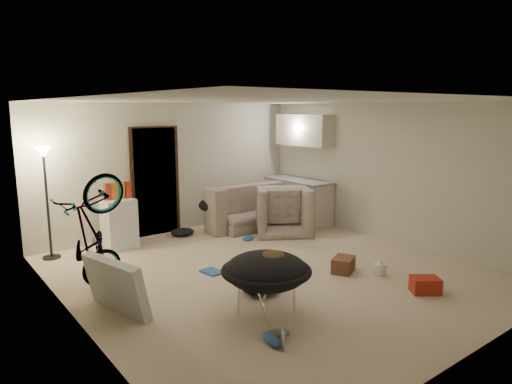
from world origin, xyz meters
TOP-DOWN VIEW (x-y plane):
  - floor at (0.00, 0.00)m, footprint 5.50×6.00m
  - ceiling at (0.00, 0.00)m, footprint 5.50×6.00m
  - wall_back at (0.00, 3.01)m, footprint 5.50×0.02m
  - wall_front at (0.00, -3.01)m, footprint 5.50×0.02m
  - wall_left at (-2.76, 0.00)m, footprint 0.02×6.00m
  - wall_right at (2.76, 0.00)m, footprint 0.02×6.00m
  - doorway at (-0.40, 2.97)m, footprint 0.85×0.10m
  - door_trim at (-0.40, 2.94)m, footprint 0.97×0.04m
  - floor_lamp at (-2.40, 2.65)m, footprint 0.28×0.28m
  - kitchen_counter at (2.43, 2.00)m, footprint 0.60×1.50m
  - counter_top at (2.43, 2.00)m, footprint 0.64×1.54m
  - kitchen_uppers at (2.56, 2.00)m, footprint 0.38×1.40m
  - sofa at (1.50, 2.45)m, footprint 2.30×0.95m
  - armchair at (1.65, 1.67)m, footprint 1.37×1.33m
  - bicycle at (-2.30, 0.84)m, footprint 1.67×0.87m
  - book_asset at (-1.32, -1.85)m, footprint 0.25×0.22m
  - mini_fridge at (-1.29, 2.55)m, footprint 0.51×0.51m
  - snack_box_0 at (-1.46, 2.55)m, footprint 0.11×0.09m
  - snack_box_1 at (-1.34, 2.55)m, footprint 0.11×0.09m
  - snack_box_2 at (-1.22, 2.55)m, footprint 0.11×0.09m
  - snack_box_3 at (-1.10, 2.55)m, footprint 0.11×0.09m
  - saucer_chair at (-0.93, -1.08)m, footprint 1.06×1.06m
  - hoodie at (-0.88, -1.11)m, footprint 0.61×0.57m
  - sofa_drape at (0.55, 2.45)m, footprint 0.62×0.54m
  - tv_box at (-2.30, 0.05)m, footprint 0.49×1.04m
  - drink_case_a at (0.88, -0.66)m, footprint 0.47×0.42m
  - drink_case_b at (1.14, -1.85)m, footprint 0.44×0.43m
  - juicer at (1.20, -1.08)m, footprint 0.17×0.17m
  - newspaper at (0.47, 0.48)m, footprint 0.73×0.75m
  - book_blue at (-0.70, 0.49)m, footprint 0.28×0.35m
  - book_white at (0.07, 0.28)m, footprint 0.22×0.26m
  - shoe_0 at (0.73, 1.51)m, footprint 0.26×0.11m
  - shoe_2 at (-1.32, -1.65)m, footprint 0.16×0.31m
  - shoe_3 at (-1.19, -1.59)m, footprint 0.29×0.24m
  - clothes_lump_a at (-0.57, -0.51)m, footprint 0.56×0.49m
  - clothes_lump_b at (-0.07, 2.55)m, footprint 0.46×0.40m

SIDE VIEW (x-z plane):
  - floor at x=0.00m, z-range -0.02..0.00m
  - newspaper at x=0.47m, z-range 0.00..0.01m
  - book_asset at x=-1.32m, z-range 0.00..0.02m
  - book_white at x=0.07m, z-range 0.00..0.02m
  - book_blue at x=-0.70m, z-range 0.00..0.03m
  - shoe_0 at x=0.73m, z-range 0.00..0.09m
  - shoe_3 at x=-1.19m, z-range 0.00..0.10m
  - shoe_2 at x=-1.32m, z-range 0.00..0.11m
  - clothes_lump_b at x=-0.07m, z-range 0.00..0.14m
  - clothes_lump_a at x=-0.57m, z-range 0.00..0.18m
  - juicer at x=1.20m, z-range -0.02..0.22m
  - drink_case_b at x=1.14m, z-range 0.00..0.21m
  - drink_case_a at x=0.88m, z-range 0.00..0.22m
  - tv_box at x=-2.30m, z-range -0.01..0.67m
  - sofa at x=1.50m, z-range 0.00..0.67m
  - armchair at x=1.65m, z-range 0.00..0.68m
  - bicycle at x=-2.30m, z-range -0.04..0.89m
  - mini_fridge at x=-1.29m, z-range 0.00..0.86m
  - kitchen_counter at x=2.43m, z-range 0.00..0.88m
  - saucer_chair at x=-0.93m, z-range 0.07..0.82m
  - sofa_drape at x=0.55m, z-range 0.40..0.68m
  - hoodie at x=-0.88m, z-range 0.54..0.76m
  - counter_top at x=2.43m, z-range 0.88..0.92m
  - snack_box_0 at x=-1.46m, z-range 0.85..1.15m
  - snack_box_1 at x=-1.34m, z-range 0.85..1.15m
  - snack_box_2 at x=-1.22m, z-range 0.85..1.15m
  - snack_box_3 at x=-1.10m, z-range 0.85..1.15m
  - doorway at x=-0.40m, z-range 0.00..2.04m
  - door_trim at x=-0.40m, z-range -0.03..2.07m
  - wall_back at x=0.00m, z-range 0.00..2.50m
  - wall_front at x=0.00m, z-range 0.00..2.50m
  - wall_left at x=-2.76m, z-range 0.00..2.50m
  - wall_right at x=2.76m, z-range 0.00..2.50m
  - floor_lamp at x=-2.40m, z-range 0.40..2.21m
  - kitchen_uppers at x=2.56m, z-range 1.62..2.27m
  - ceiling at x=0.00m, z-range 2.50..2.52m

